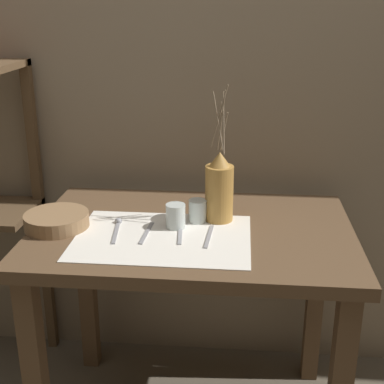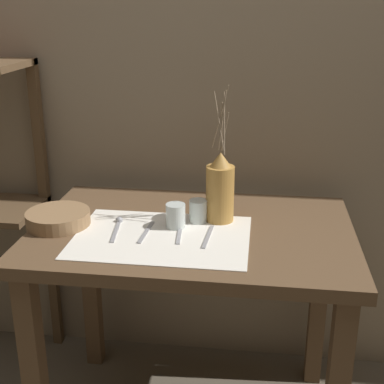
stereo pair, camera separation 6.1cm
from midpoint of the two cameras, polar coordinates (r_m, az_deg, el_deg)
name	(u,v)px [view 2 (the right image)]	position (r m, az deg, el deg)	size (l,w,h in m)	color
stone_wall_back	(208,68)	(2.01, 2.67, 13.08)	(7.00, 0.06, 2.40)	gray
wooden_table	(192,262)	(1.75, 1.05, -7.52)	(1.01, 0.68, 0.76)	brown
linen_cloth	(162,237)	(1.63, -2.17, -4.81)	(0.53, 0.38, 0.00)	white
pitcher_with_flowers	(220,189)	(1.71, 4.03, 0.28)	(0.09, 0.09, 0.44)	#B7843D
wooden_bowl	(58,218)	(1.75, -13.12, -2.76)	(0.20, 0.20, 0.05)	#8E6B47
glass_tumbler_near	(176,216)	(1.68, -0.71, -2.55)	(0.06, 0.06, 0.08)	silver
glass_tumbler_far	(198,211)	(1.72, 1.68, -2.04)	(0.06, 0.06, 0.07)	silver
spoon_inner	(118,224)	(1.72, -6.88, -3.42)	(0.04, 0.17, 0.02)	#939399
fork_outer	(146,232)	(1.66, -3.86, -4.29)	(0.02, 0.16, 0.00)	#939399
knife_center	(180,233)	(1.65, -0.27, -4.37)	(0.03, 0.16, 0.00)	#939399
fork_inner	(208,237)	(1.62, 2.79, -4.79)	(0.02, 0.16, 0.00)	#939399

